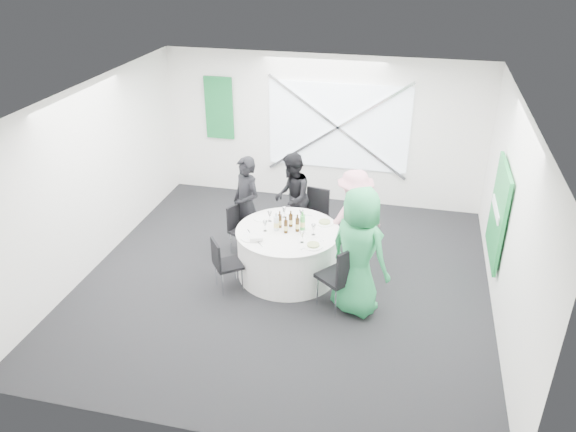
% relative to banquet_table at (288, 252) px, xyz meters
% --- Properties ---
extents(floor, '(6.00, 6.00, 0.00)m').
position_rel_banquet_table_xyz_m(floor, '(0.00, -0.20, -0.38)').
color(floor, black).
rests_on(floor, ground).
extents(ceiling, '(6.00, 6.00, 0.00)m').
position_rel_banquet_table_xyz_m(ceiling, '(0.00, -0.20, 2.42)').
color(ceiling, white).
rests_on(ceiling, wall_back).
extents(wall_back, '(6.00, 0.00, 6.00)m').
position_rel_banquet_table_xyz_m(wall_back, '(0.00, 2.80, 1.02)').
color(wall_back, white).
rests_on(wall_back, floor).
extents(wall_front, '(6.00, 0.00, 6.00)m').
position_rel_banquet_table_xyz_m(wall_front, '(0.00, -3.20, 1.02)').
color(wall_front, white).
rests_on(wall_front, floor).
extents(wall_left, '(0.00, 6.00, 6.00)m').
position_rel_banquet_table_xyz_m(wall_left, '(-3.00, -0.20, 1.02)').
color(wall_left, white).
rests_on(wall_left, floor).
extents(wall_right, '(0.00, 6.00, 6.00)m').
position_rel_banquet_table_xyz_m(wall_right, '(3.00, -0.20, 1.02)').
color(wall_right, white).
rests_on(wall_right, floor).
extents(window_panel, '(2.60, 0.03, 1.60)m').
position_rel_banquet_table_xyz_m(window_panel, '(0.30, 2.76, 1.12)').
color(window_panel, white).
rests_on(window_panel, wall_back).
extents(window_brace_a, '(2.63, 0.05, 1.84)m').
position_rel_banquet_table_xyz_m(window_brace_a, '(0.30, 2.72, 1.12)').
color(window_brace_a, silver).
rests_on(window_brace_a, window_panel).
extents(window_brace_b, '(2.63, 0.05, 1.84)m').
position_rel_banquet_table_xyz_m(window_brace_b, '(0.30, 2.72, 1.12)').
color(window_brace_b, silver).
rests_on(window_brace_b, window_panel).
extents(green_banner, '(0.55, 0.04, 1.20)m').
position_rel_banquet_table_xyz_m(green_banner, '(-2.00, 2.75, 1.32)').
color(green_banner, '#146633').
rests_on(green_banner, wall_back).
extents(green_sign, '(0.05, 1.20, 1.40)m').
position_rel_banquet_table_xyz_m(green_sign, '(2.94, 0.40, 0.82)').
color(green_sign, '#178238').
rests_on(green_sign, wall_right).
extents(banquet_table, '(1.56, 1.56, 0.76)m').
position_rel_banquet_table_xyz_m(banquet_table, '(0.00, 0.00, 0.00)').
color(banquet_table, white).
rests_on(banquet_table, floor).
extents(chair_back, '(0.48, 0.49, 0.91)m').
position_rel_banquet_table_xyz_m(chair_back, '(0.20, 1.15, 0.15)').
color(chair_back, black).
rests_on(chair_back, floor).
extents(chair_back_left, '(0.50, 0.50, 0.82)m').
position_rel_banquet_table_xyz_m(chair_back_left, '(-0.91, 0.48, 0.09)').
color(chair_back_left, black).
rests_on(chair_back_left, floor).
extents(chair_back_right, '(0.63, 0.63, 0.99)m').
position_rel_banquet_table_xyz_m(chair_back_right, '(0.84, 0.63, 0.20)').
color(chair_back_right, black).
rests_on(chair_back_right, floor).
extents(chair_front_right, '(0.65, 0.65, 1.01)m').
position_rel_banquet_table_xyz_m(chair_front_right, '(0.92, -0.72, 0.22)').
color(chair_front_right, black).
rests_on(chair_front_right, floor).
extents(chair_front_left, '(0.53, 0.53, 0.83)m').
position_rel_banquet_table_xyz_m(chair_front_left, '(-0.81, -0.62, 0.10)').
color(chair_front_left, black).
rests_on(chair_front_left, floor).
extents(person_man_back_left, '(0.69, 0.65, 1.59)m').
position_rel_banquet_table_xyz_m(person_man_back_left, '(-0.84, 0.64, 0.42)').
color(person_man_back_left, black).
rests_on(person_man_back_left, floor).
extents(person_man_back, '(0.53, 0.80, 1.53)m').
position_rel_banquet_table_xyz_m(person_man_back, '(-0.20, 1.11, 0.38)').
color(person_man_back, black).
rests_on(person_man_back, floor).
extents(person_woman_pink, '(1.08, 0.95, 1.55)m').
position_rel_banquet_table_xyz_m(person_woman_pink, '(0.90, 0.63, 0.39)').
color(person_woman_pink, pink).
rests_on(person_woman_pink, floor).
extents(person_woman_green, '(1.07, 0.96, 1.84)m').
position_rel_banquet_table_xyz_m(person_woman_green, '(1.12, -0.65, 0.54)').
color(person_woman_green, '#268E4F').
rests_on(person_woman_green, floor).
extents(plate_back, '(0.28, 0.28, 0.01)m').
position_rel_banquet_table_xyz_m(plate_back, '(-0.06, 0.60, 0.39)').
color(plate_back, white).
rests_on(plate_back, banquet_table).
extents(plate_back_left, '(0.25, 0.25, 0.01)m').
position_rel_banquet_table_xyz_m(plate_back_left, '(-0.49, 0.27, 0.39)').
color(plate_back_left, white).
rests_on(plate_back_left, banquet_table).
extents(plate_back_right, '(0.27, 0.27, 0.04)m').
position_rel_banquet_table_xyz_m(plate_back_right, '(0.49, 0.34, 0.40)').
color(plate_back_right, white).
rests_on(plate_back_right, banquet_table).
extents(plate_front_right, '(0.27, 0.27, 0.04)m').
position_rel_banquet_table_xyz_m(plate_front_right, '(0.45, -0.38, 0.40)').
color(plate_front_right, white).
rests_on(plate_front_right, banquet_table).
extents(plate_front_left, '(0.28, 0.28, 0.01)m').
position_rel_banquet_table_xyz_m(plate_front_left, '(-0.48, -0.35, 0.39)').
color(plate_front_left, white).
rests_on(plate_front_left, banquet_table).
extents(napkin, '(0.21, 0.18, 0.05)m').
position_rel_banquet_table_xyz_m(napkin, '(-0.38, -0.40, 0.42)').
color(napkin, white).
rests_on(napkin, plate_front_left).
extents(beer_bottle_a, '(0.06, 0.06, 0.27)m').
position_rel_banquet_table_xyz_m(beer_bottle_a, '(-0.14, 0.07, 0.48)').
color(beer_bottle_a, '#3A220A').
rests_on(beer_bottle_a, banquet_table).
extents(beer_bottle_b, '(0.06, 0.06, 0.26)m').
position_rel_banquet_table_xyz_m(beer_bottle_b, '(0.01, 0.13, 0.48)').
color(beer_bottle_b, '#3A220A').
rests_on(beer_bottle_b, banquet_table).
extents(beer_bottle_c, '(0.06, 0.06, 0.27)m').
position_rel_banquet_table_xyz_m(beer_bottle_c, '(0.14, 0.01, 0.49)').
color(beer_bottle_c, '#3A220A').
rests_on(beer_bottle_c, banquet_table).
extents(beer_bottle_d, '(0.06, 0.06, 0.26)m').
position_rel_banquet_table_xyz_m(beer_bottle_d, '(-0.02, -0.08, 0.48)').
color(beer_bottle_d, '#3A220A').
rests_on(beer_bottle_d, banquet_table).
extents(green_water_bottle, '(0.08, 0.08, 0.29)m').
position_rel_banquet_table_xyz_m(green_water_bottle, '(0.20, 0.08, 0.49)').
color(green_water_bottle, green).
rests_on(green_water_bottle, banquet_table).
extents(clear_water_bottle, '(0.08, 0.08, 0.29)m').
position_rel_banquet_table_xyz_m(clear_water_bottle, '(-0.17, -0.03, 0.49)').
color(clear_water_bottle, silver).
rests_on(clear_water_bottle, banquet_table).
extents(wine_glass_a, '(0.07, 0.07, 0.17)m').
position_rel_banquet_table_xyz_m(wine_glass_a, '(0.28, -0.30, 0.50)').
color(wine_glass_a, white).
rests_on(wine_glass_a, banquet_table).
extents(wine_glass_b, '(0.07, 0.07, 0.17)m').
position_rel_banquet_table_xyz_m(wine_glass_b, '(0.39, -0.04, 0.50)').
color(wine_glass_b, white).
rests_on(wine_glass_b, banquet_table).
extents(wine_glass_c, '(0.07, 0.07, 0.17)m').
position_rel_banquet_table_xyz_m(wine_glass_c, '(-0.33, -0.09, 0.50)').
color(wine_glass_c, white).
rests_on(wine_glass_c, banquet_table).
extents(wine_glass_d, '(0.07, 0.07, 0.17)m').
position_rel_banquet_table_xyz_m(wine_glass_d, '(-0.34, 0.22, 0.50)').
color(wine_glass_d, white).
rests_on(wine_glass_d, banquet_table).
extents(wine_glass_e, '(0.07, 0.07, 0.17)m').
position_rel_banquet_table_xyz_m(wine_glass_e, '(-0.15, 0.40, 0.50)').
color(wine_glass_e, white).
rests_on(wine_glass_e, banquet_table).
extents(wine_glass_f, '(0.07, 0.07, 0.17)m').
position_rel_banquet_table_xyz_m(wine_glass_f, '(0.12, 0.36, 0.50)').
color(wine_glass_f, white).
rests_on(wine_glass_f, banquet_table).
extents(fork_a, '(0.10, 0.13, 0.01)m').
position_rel_banquet_table_xyz_m(fork_a, '(0.33, -0.47, 0.38)').
color(fork_a, silver).
rests_on(fork_a, banquet_table).
extents(knife_a, '(0.11, 0.12, 0.01)m').
position_rel_banquet_table_xyz_m(knife_a, '(0.53, -0.23, 0.38)').
color(knife_a, silver).
rests_on(knife_a, banquet_table).
extents(fork_b, '(0.15, 0.02, 0.01)m').
position_rel_banquet_table_xyz_m(fork_b, '(0.19, 0.54, 0.38)').
color(fork_b, silver).
rests_on(fork_b, banquet_table).
extents(knife_b, '(0.15, 0.02, 0.01)m').
position_rel_banquet_table_xyz_m(knife_b, '(-0.20, 0.54, 0.38)').
color(knife_b, silver).
rests_on(knife_b, banquet_table).
extents(fork_c, '(0.10, 0.13, 0.01)m').
position_rel_banquet_table_xyz_m(fork_c, '(-0.55, -0.18, 0.38)').
color(fork_c, silver).
rests_on(fork_c, banquet_table).
extents(knife_c, '(0.11, 0.12, 0.01)m').
position_rel_banquet_table_xyz_m(knife_c, '(-0.29, -0.50, 0.38)').
color(knife_c, silver).
rests_on(knife_c, banquet_table).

